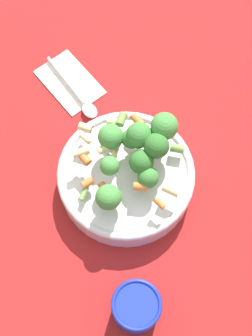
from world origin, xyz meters
TOP-DOWN VIEW (x-y plane):
  - ground_plane at (0.00, 0.00)m, footprint 3.00×3.00m
  - bowl at (0.00, 0.00)m, footprint 0.24×0.24m
  - pasta_salad at (0.01, -0.02)m, footprint 0.19×0.20m
  - cup at (-0.21, 0.07)m, footprint 0.07×0.07m
  - napkin at (0.24, 0.02)m, footprint 0.15×0.12m
  - spoon at (0.19, 0.02)m, footprint 0.16×0.05m

SIDE VIEW (x-z plane):
  - ground_plane at x=0.00m, z-range 0.00..0.00m
  - napkin at x=0.24m, z-range 0.00..0.01m
  - spoon at x=0.19m, z-range 0.01..0.02m
  - bowl at x=0.00m, z-range 0.00..0.06m
  - cup at x=-0.21m, z-range 0.00..0.10m
  - pasta_salad at x=0.01m, z-range 0.05..0.14m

